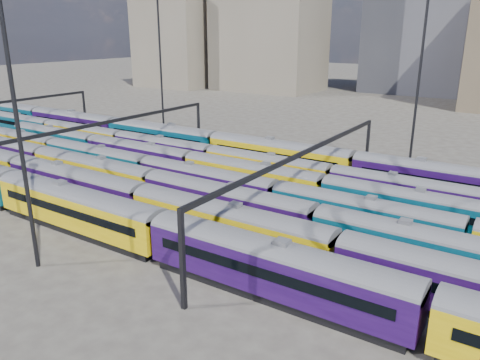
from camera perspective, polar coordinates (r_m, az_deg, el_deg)
The scene contains 13 objects.
ground at distance 56.10m, azimuth -1.54°, elevation -2.88°, with size 500.00×500.00×0.00m, color #403B36.
rake_0 at distance 36.14m, azimuth 4.04°, elevation -10.03°, with size 158.44×3.31×5.59m.
rake_1 at distance 58.29m, azimuth -19.43°, elevation -0.20°, with size 152.09×3.18×5.36m.
rake_2 at distance 63.42m, azimuth -17.47°, elevation 1.30°, with size 145.83×3.05×5.13m.
rake_3 at distance 57.11m, azimuth -4.26°, elevation 0.14°, with size 137.09×2.87×4.82m.
rake_4 at distance 59.14m, azimuth 1.35°, elevation 0.82°, with size 98.27×2.88×4.84m.
rake_5 at distance 68.69m, azimuth -3.63°, elevation 3.09°, with size 112.83×2.75×4.62m.
rake_6 at distance 74.12m, azimuth -3.09°, elevation 4.60°, with size 136.51×3.33×5.62m.
gantry_1 at distance 67.31m, azimuth -15.78°, elevation 5.96°, with size 0.35×40.35×8.03m.
gantry_2 at distance 49.23m, azimuth 8.00°, elevation 2.30°, with size 0.35×40.35×8.03m.
mast_1 at distance 88.75m, azimuth -9.66°, elevation 13.75°, with size 1.40×0.50×25.60m.
mast_2 at distance 41.34m, azimuth -25.74°, elevation 7.97°, with size 1.40×0.50×25.60m.
mast_3 at distance 68.95m, azimuth 21.03°, elevation 11.78°, with size 1.40×0.50×25.60m.
Camera 1 is at (30.12, -43.02, 19.73)m, focal length 35.00 mm.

